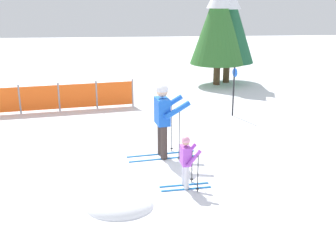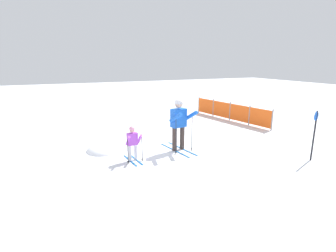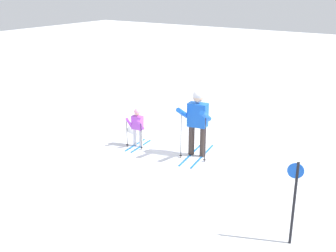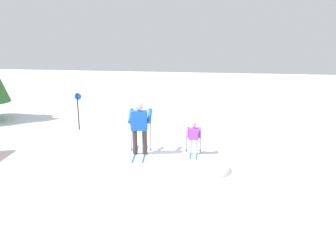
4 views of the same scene
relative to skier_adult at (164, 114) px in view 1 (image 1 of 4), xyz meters
The scene contains 8 objects.
ground_plane 1.13m from the skier_adult, 143.61° to the right, with size 60.00×60.00×0.00m, color white.
skier_adult is the anchor object (origin of this frame).
skier_child 1.82m from the skier_adult, 79.76° to the right, with size 1.06×0.53×1.11m.
safety_fence 5.52m from the skier_adult, 125.03° to the left, with size 4.99×0.91×0.96m.
conifer_far 8.93m from the skier_adult, 70.13° to the left, with size 2.34×2.34×4.34m.
conifer_near 9.51m from the skier_adult, 68.06° to the left, with size 2.30×2.30×4.27m.
trail_marker 4.21m from the skier_adult, 53.24° to the left, with size 0.10×0.27×1.57m.
snow_mound 2.86m from the skier_adult, 112.61° to the right, with size 1.26×1.07×0.50m, color white.
Camera 1 is at (-0.52, -9.31, 3.78)m, focal length 45.00 mm.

